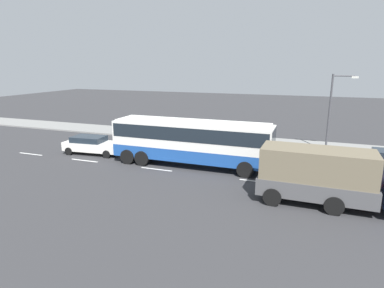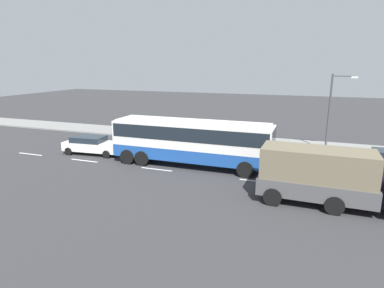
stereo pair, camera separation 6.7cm
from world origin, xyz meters
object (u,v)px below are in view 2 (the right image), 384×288
(car_white_minivan, at_px, (92,145))
(street_lamp, at_px, (332,107))
(coach_bus, at_px, (191,138))
(cargo_truck, at_px, (336,177))
(pedestrian_near_curb, at_px, (183,126))
(pedestrian_at_crossing, at_px, (210,129))

(car_white_minivan, bearing_deg, street_lamp, 16.69)
(coach_bus, relative_size, street_lamp, 1.83)
(cargo_truck, relative_size, pedestrian_near_curb, 4.62)
(coach_bus, distance_m, cargo_truck, 10.27)
(cargo_truck, xyz_separation_m, car_white_minivan, (-18.31, 4.20, -0.82))
(car_white_minivan, xyz_separation_m, street_lamp, (18.50, 7.28, 3.07))
(coach_bus, distance_m, street_lamp, 12.32)
(cargo_truck, relative_size, pedestrian_at_crossing, 4.99)
(coach_bus, bearing_deg, cargo_truck, -23.28)
(coach_bus, bearing_deg, pedestrian_near_curb, 115.08)
(pedestrian_at_crossing, bearing_deg, pedestrian_near_curb, -137.85)
(cargo_truck, height_order, street_lamp, street_lamp)
(cargo_truck, bearing_deg, pedestrian_at_crossing, 131.34)
(coach_bus, xyz_separation_m, pedestrian_near_curb, (-4.13, 8.72, -0.87))
(pedestrian_near_curb, bearing_deg, pedestrian_at_crossing, 107.45)
(car_white_minivan, bearing_deg, cargo_truck, -17.71)
(street_lamp, bearing_deg, pedestrian_near_curb, 174.79)
(pedestrian_at_crossing, bearing_deg, car_white_minivan, -85.27)
(street_lamp, bearing_deg, coach_bus, -142.21)
(car_white_minivan, relative_size, pedestrian_at_crossing, 2.98)
(coach_bus, xyz_separation_m, pedestrian_at_crossing, (-1.09, 8.40, -0.96))
(pedestrian_at_crossing, distance_m, street_lamp, 11.11)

